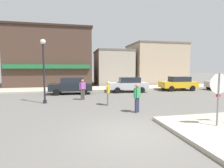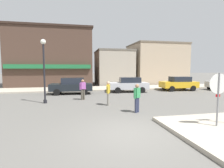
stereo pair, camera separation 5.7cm
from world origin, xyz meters
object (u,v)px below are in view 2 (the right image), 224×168
object	(u,v)px
parked_car_nearest	(72,86)
parked_car_second	(129,84)
lamp_post	(44,61)
stop_sign	(218,92)
parked_car_third	(179,83)
parked_car_fourth	(224,83)
pedestrian_crossing_far	(108,92)
pedestrian_crossing_near	(137,97)
pedestrian_kerb_side	(83,89)

from	to	relation	value
parked_car_nearest	parked_car_second	size ratio (longest dim) A/B	0.98
parked_car_nearest	lamp_post	bearing A→B (deg)	-112.73
stop_sign	lamp_post	xyz separation A→B (m)	(-7.71, 7.10, 1.44)
parked_car_second	parked_car_third	xyz separation A→B (m)	(5.92, 0.14, 0.00)
stop_sign	parked_car_third	bearing A→B (deg)	63.49
parked_car_second	parked_car_fourth	xyz separation A→B (m)	(11.42, -0.38, 0.00)
stop_sign	pedestrian_crossing_far	bearing A→B (deg)	121.99
stop_sign	parked_car_fourth	xyz separation A→B (m)	(11.32, 11.15, -0.71)
stop_sign	lamp_post	world-z (taller)	lamp_post
stop_sign	parked_car_nearest	distance (m)	12.83
lamp_post	parked_car_second	bearing A→B (deg)	30.20
stop_sign	pedestrian_crossing_near	xyz separation A→B (m)	(-2.22, 3.27, -0.65)
parked_car_nearest	pedestrian_crossing_far	distance (m)	6.37
stop_sign	pedestrian_crossing_far	distance (m)	6.51
parked_car_second	pedestrian_crossing_near	bearing A→B (deg)	-104.38
lamp_post	stop_sign	bearing A→B (deg)	-42.67
parked_car_third	pedestrian_crossing_near	xyz separation A→B (m)	(-8.04, -8.39, 0.06)
parked_car_second	pedestrian_crossing_far	xyz separation A→B (m)	(-3.33, -6.03, 0.06)
parked_car_second	pedestrian_crossing_far	size ratio (longest dim) A/B	2.58
parked_car_nearest	parked_car_fourth	xyz separation A→B (m)	(17.24, -0.21, 0.00)
parked_car_nearest	stop_sign	bearing A→B (deg)	-62.46
parked_car_nearest	pedestrian_crossing_far	size ratio (longest dim) A/B	2.54
parked_car_nearest	parked_car_third	bearing A→B (deg)	1.51
pedestrian_crossing_far	parked_car_third	bearing A→B (deg)	33.70
pedestrian_crossing_near	stop_sign	bearing A→B (deg)	-55.89
parked_car_nearest	pedestrian_crossing_near	world-z (taller)	pedestrian_crossing_near
lamp_post	parked_car_second	distance (m)	9.06
parked_car_second	pedestrian_kerb_side	size ratio (longest dim) A/B	2.58
stop_sign	parked_car_third	xyz separation A→B (m)	(5.82, 11.67, -0.71)
lamp_post	parked_car_third	bearing A→B (deg)	18.65
parked_car_second	parked_car_third	distance (m)	5.92
parked_car_second	pedestrian_crossing_near	xyz separation A→B (m)	(-2.12, -8.26, 0.06)
pedestrian_kerb_side	lamp_post	bearing A→B (deg)	-163.19
parked_car_nearest	pedestrian_kerb_side	world-z (taller)	pedestrian_kerb_side
parked_car_nearest	pedestrian_crossing_far	xyz separation A→B (m)	(2.49, -5.86, 0.06)
parked_car_nearest	parked_car_third	xyz separation A→B (m)	(11.74, 0.31, 0.00)
stop_sign	pedestrian_crossing_far	world-z (taller)	stop_sign
lamp_post	pedestrian_kerb_side	distance (m)	3.50
pedestrian_crossing_near	pedestrian_kerb_side	world-z (taller)	same
lamp_post	pedestrian_crossing_near	world-z (taller)	lamp_post
pedestrian_kerb_side	pedestrian_crossing_near	bearing A→B (deg)	-58.91
parked_car_fourth	lamp_post	bearing A→B (deg)	-167.98
parked_car_nearest	pedestrian_kerb_side	distance (m)	3.56
parked_car_second	parked_car_fourth	distance (m)	11.43
stop_sign	parked_car_fourth	size ratio (longest dim) A/B	0.55
lamp_post	pedestrian_crossing_near	xyz separation A→B (m)	(5.49, -3.83, -2.09)
lamp_post	pedestrian_crossing_far	world-z (taller)	lamp_post
pedestrian_crossing_far	pedestrian_kerb_side	distance (m)	2.89
stop_sign	parked_car_third	world-z (taller)	stop_sign
pedestrian_crossing_near	pedestrian_crossing_far	xyz separation A→B (m)	(-1.22, 2.22, 0.00)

